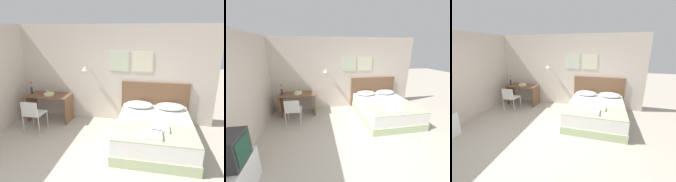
{
  "view_description": "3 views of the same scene",
  "coord_description": "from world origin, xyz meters",
  "views": [
    {
      "loc": [
        1.2,
        -2.39,
        2.46
      ],
      "look_at": [
        0.32,
        2.08,
        1.09
      ],
      "focal_mm": 32.0,
      "sensor_mm": 36.0,
      "label": 1
    },
    {
      "loc": [
        -0.92,
        -2.19,
        2.27
      ],
      "look_at": [
        -0.28,
        1.59,
        1.06
      ],
      "focal_mm": 22.0,
      "sensor_mm": 36.0,
      "label": 2
    },
    {
      "loc": [
        1.55,
        -2.57,
        2.19
      ],
      "look_at": [
        0.34,
        1.76,
        0.87
      ],
      "focal_mm": 24.0,
      "sensor_mm": 36.0,
      "label": 3
    }
  ],
  "objects": [
    {
      "name": "wall_back",
      "position": [
        0.01,
        2.9,
        1.33
      ],
      "size": [
        5.76,
        0.31,
        2.65
      ],
      "color": "beige",
      "rests_on": "ground_plane"
    },
    {
      "name": "bed",
      "position": [
        1.34,
        1.77,
        0.27
      ],
      "size": [
        1.67,
        2.09,
        0.55
      ],
      "color": "#B2C693",
      "rests_on": "ground_plane"
    },
    {
      "name": "headboard",
      "position": [
        1.34,
        2.84,
        0.58
      ],
      "size": [
        1.79,
        0.06,
        1.16
      ],
      "color": "brown",
      "rests_on": "ground_plane"
    },
    {
      "name": "pillow_left",
      "position": [
        0.95,
        2.53,
        0.63
      ],
      "size": [
        0.71,
        0.46,
        0.15
      ],
      "color": "white",
      "rests_on": "bed"
    },
    {
      "name": "pillow_right",
      "position": [
        1.74,
        2.53,
        0.63
      ],
      "size": [
        0.71,
        0.46,
        0.15
      ],
      "color": "white",
      "rests_on": "bed"
    },
    {
      "name": "throw_blanket",
      "position": [
        1.34,
        1.16,
        0.56
      ],
      "size": [
        1.62,
        0.84,
        0.02
      ],
      "color": "#B2C693",
      "rests_on": "bed"
    },
    {
      "name": "folded_towel_near_foot",
      "position": [
        1.45,
        1.31,
        0.61
      ],
      "size": [
        0.33,
        0.3,
        0.06
      ],
      "color": "white",
      "rests_on": "throw_blanket"
    },
    {
      "name": "folded_towel_mid_bed",
      "position": [
        1.3,
        1.02,
        0.61
      ],
      "size": [
        0.35,
        0.35,
        0.06
      ],
      "color": "white",
      "rests_on": "throw_blanket"
    },
    {
      "name": "desk",
      "position": [
        -1.56,
        2.48,
        0.53
      ],
      "size": [
        1.19,
        0.59,
        0.76
      ],
      "color": "brown",
      "rests_on": "ground_plane"
    },
    {
      "name": "desk_chair",
      "position": [
        -1.63,
        1.73,
        0.51
      ],
      "size": [
        0.46,
        0.46,
        0.83
      ],
      "color": "white",
      "rests_on": "ground_plane"
    },
    {
      "name": "fruit_bowl",
      "position": [
        -1.53,
        2.44,
        0.8
      ],
      "size": [
        0.29,
        0.28,
        0.12
      ],
      "color": "silver",
      "rests_on": "desk"
    },
    {
      "name": "flower_vase",
      "position": [
        -2.05,
        2.43,
        0.91
      ],
      "size": [
        0.06,
        0.06,
        0.36
      ],
      "color": "#333338",
      "rests_on": "desk"
    }
  ]
}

